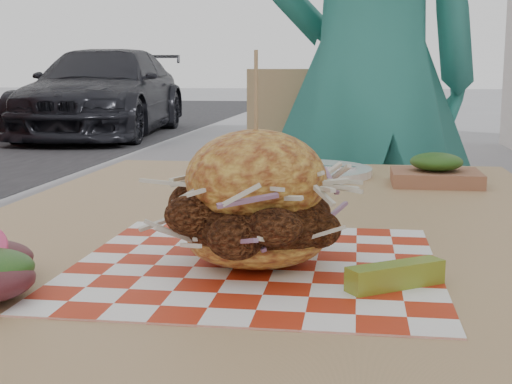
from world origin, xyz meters
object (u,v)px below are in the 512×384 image
patio_chair (319,214)px  patio_table (274,279)px  diner (369,79)px  sandwich (256,206)px  car_dark (104,92)px

patio_chair → patio_table: bearing=-87.2°
diner → patio_chair: (-0.13, -0.06, -0.37)m
diner → sandwich: bearing=68.7°
patio_chair → car_dark: bearing=116.7°
car_dark → sandwich: bearing=-73.2°
sandwich → patio_chair: bearing=90.1°
patio_table → sandwich: sandwich is taller
car_dark → patio_table: car_dark is taller
car_dark → patio_table: size_ratio=3.69×
car_dark → patio_chair: size_ratio=4.66×
patio_chair → sandwich: 1.28m
car_dark → patio_chair: (3.63, -8.28, -0.09)m
diner → patio_table: size_ratio=1.54×
diner → patio_chair: size_ratio=1.94×
car_dark → sandwich: 10.20m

